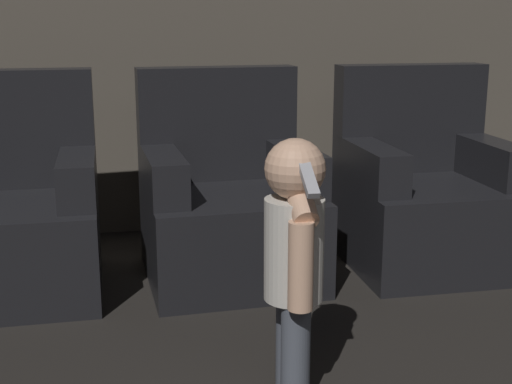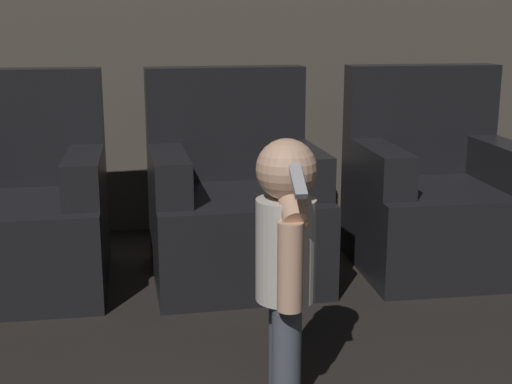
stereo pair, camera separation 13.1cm
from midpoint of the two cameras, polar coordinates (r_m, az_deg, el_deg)
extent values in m
cube|color=#51493F|center=(4.16, -0.63, 14.81)|extent=(8.40, 0.05, 2.60)
cube|color=black|center=(3.43, -17.43, -4.02)|extent=(0.80, 0.78, 0.43)
cube|color=black|center=(3.61, -17.35, 4.96)|extent=(0.79, 0.18, 0.56)
cube|color=black|center=(3.31, -12.47, 1.36)|extent=(0.17, 0.61, 0.20)
cube|color=black|center=(3.40, -0.48, -3.48)|extent=(0.83, 0.81, 0.43)
cube|color=black|center=(3.59, -1.42, 5.53)|extent=(0.79, 0.21, 0.56)
cube|color=black|center=(3.28, -5.87, 1.49)|extent=(0.20, 0.61, 0.20)
cube|color=black|center=(3.40, 4.70, 1.93)|extent=(0.20, 0.61, 0.20)
cube|color=black|center=(3.67, 15.31, -2.71)|extent=(0.79, 0.77, 0.43)
cube|color=black|center=(3.84, 13.96, 5.68)|extent=(0.79, 0.17, 0.56)
cube|color=black|center=(3.48, 10.91, 2.01)|extent=(0.17, 0.61, 0.20)
cube|color=black|center=(3.73, 20.01, 2.22)|extent=(0.17, 0.61, 0.20)
cylinder|color=#474C56|center=(2.44, 3.73, -11.83)|extent=(0.10, 0.10, 0.35)
cylinder|color=#474C56|center=(2.35, 4.09, -12.94)|extent=(0.10, 0.10, 0.35)
cylinder|color=#B7B2A8|center=(2.26, 4.04, -4.65)|extent=(0.19, 0.19, 0.33)
sphere|color=tan|center=(2.20, 4.16, 1.82)|extent=(0.19, 0.19, 0.19)
cylinder|color=tan|center=(2.16, 4.49, -5.99)|extent=(0.08, 0.08, 0.28)
cylinder|color=tan|center=(2.21, 4.34, 0.15)|extent=(0.08, 0.28, 0.21)
cube|color=#99999E|center=(2.08, 5.07, 1.23)|extent=(0.04, 0.16, 0.10)
camera|label=1|loc=(0.07, -88.65, 0.33)|focal=50.00mm
camera|label=2|loc=(0.07, 91.35, -0.33)|focal=50.00mm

